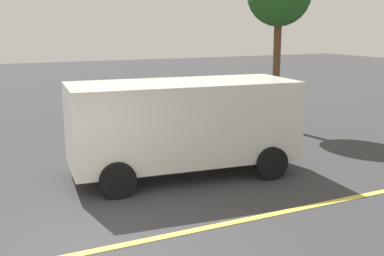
{
  "coord_description": "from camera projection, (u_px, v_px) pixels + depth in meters",
  "views": [
    {
      "loc": [
        -1.6,
        -6.72,
        3.45
      ],
      "look_at": [
        2.17,
        1.11,
        1.54
      ],
      "focal_mm": 43.8,
      "sensor_mm": 36.0,
      "label": 1
    }
  ],
  "objects": [
    {
      "name": "ground_plane",
      "position": [
        98.0,
        251.0,
        7.33
      ],
      "size": [
        80.0,
        80.0,
        0.0
      ],
      "primitive_type": "plane",
      "color": "#38383A"
    },
    {
      "name": "lane_marking_centre",
      "position": [
        259.0,
        217.0,
        8.6
      ],
      "size": [
        28.0,
        0.16,
        0.01
      ],
      "primitive_type": "cube",
      "color": "#E0D14C"
    },
    {
      "name": "white_van",
      "position": [
        184.0,
        122.0,
        10.84
      ],
      "size": [
        5.37,
        2.67,
        2.2
      ],
      "color": "silver",
      "rests_on": "ground_plane"
    }
  ]
}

